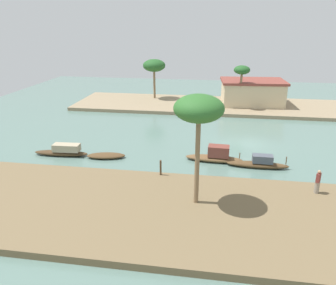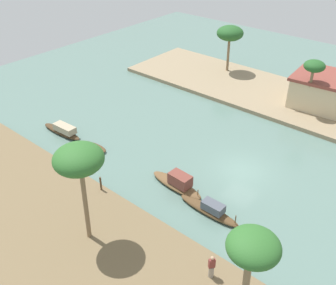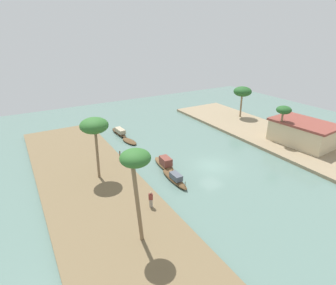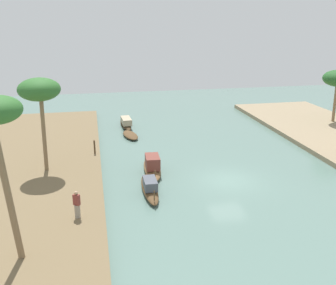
{
  "view_description": "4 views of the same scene",
  "coord_description": "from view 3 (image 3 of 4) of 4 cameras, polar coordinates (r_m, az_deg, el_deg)",
  "views": [
    {
      "loc": [
        -2.45,
        -31.35,
        11.02
      ],
      "look_at": [
        -7.06,
        -2.25,
        0.41
      ],
      "focal_mm": 36.37,
      "sensor_mm": 36.0,
      "label": 1
    },
    {
      "loc": [
        11.27,
        -22.73,
        18.57
      ],
      "look_at": [
        -6.43,
        -1.69,
        0.86
      ],
      "focal_mm": 40.95,
      "sensor_mm": 36.0,
      "label": 2
    },
    {
      "loc": [
        22.33,
        -19.3,
        15.43
      ],
      "look_at": [
        -6.65,
        -2.26,
        1.14
      ],
      "focal_mm": 28.88,
      "sensor_mm": 36.0,
      "label": 3
    },
    {
      "loc": [
        23.35,
        -9.08,
        10.94
      ],
      "look_at": [
        -6.88,
        -3.01,
        0.85
      ],
      "focal_mm": 40.4,
      "sensor_mm": 36.0,
      "label": 4
    }
  ],
  "objects": [
    {
      "name": "sampan_near_left_bank",
      "position": [
        39.78,
        -8.15,
        0.27
      ],
      "size": [
        3.39,
        1.72,
        0.4
      ],
      "rotation": [
        0.0,
        0.0,
        0.17
      ],
      "color": "brown",
      "rests_on": "river_water"
    },
    {
      "name": "riverbank_left",
      "position": [
        27.57,
        -14.18,
        -11.28
      ],
      "size": [
        43.91,
        10.08,
        0.42
      ],
      "primitive_type": "cube",
      "color": "brown",
      "rests_on": "ground"
    },
    {
      "name": "riverbank_right",
      "position": [
        42.77,
        23.81,
        0.13
      ],
      "size": [
        43.91,
        10.08,
        0.42
      ],
      "primitive_type": "cube",
      "color": "#937F60",
      "rests_on": "ground"
    },
    {
      "name": "palm_tree_right_short",
      "position": [
        50.42,
        15.46,
        10.28
      ],
      "size": [
        3.15,
        3.15,
        5.51
      ],
      "color": "#7F6647",
      "rests_on": "riverbank_right"
    },
    {
      "name": "palm_tree_left_near",
      "position": [
        28.33,
        -15.31,
        3.29
      ],
      "size": [
        2.9,
        2.9,
        6.73
      ],
      "color": "#7F6647",
      "rests_on": "riverbank_left"
    },
    {
      "name": "sampan_downstream_large",
      "position": [
        29.55,
        1.44,
        -7.62
      ],
      "size": [
        4.86,
        1.01,
        1.06
      ],
      "rotation": [
        0.0,
        0.0,
        -0.01
      ],
      "color": "brown",
      "rests_on": "river_water"
    },
    {
      "name": "palm_tree_right_tall",
      "position": [
        39.86,
        23.22,
        6.09
      ],
      "size": [
        2.0,
        2.0,
        5.39
      ],
      "color": "#7F6647",
      "rests_on": "riverbank_right"
    },
    {
      "name": "riverside_building",
      "position": [
        41.93,
        26.56,
        1.89
      ],
      "size": [
        8.64,
        6.21,
        3.21
      ],
      "rotation": [
        0.0,
        0.0,
        0.08
      ],
      "color": "beige",
      "rests_on": "riverbank_right"
    },
    {
      "name": "sampan_with_red_awning",
      "position": [
        32.39,
        -0.68,
        -4.45
      ],
      "size": [
        4.76,
        1.46,
        1.37
      ],
      "rotation": [
        0.0,
        0.0,
        -0.05
      ],
      "color": "brown",
      "rests_on": "river_water"
    },
    {
      "name": "sampan_open_hull",
      "position": [
        42.99,
        -10.22,
        2.22
      ],
      "size": [
        4.79,
        1.21,
        1.05
      ],
      "rotation": [
        0.0,
        0.0,
        0.05
      ],
      "color": "#47331E",
      "rests_on": "river_water"
    },
    {
      "name": "person_on_near_bank",
      "position": [
        24.91,
        -3.65,
        -12.05
      ],
      "size": [
        0.43,
        0.43,
        1.6
      ],
      "rotation": [
        0.0,
        0.0,
        0.99
      ],
      "color": "gray",
      "rests_on": "riverbank_left"
    },
    {
      "name": "river_water",
      "position": [
        33.3,
        9.23,
        -4.9
      ],
      "size": [
        71.62,
        71.62,
        0.0
      ],
      "primitive_type": "plane",
      "color": "slate",
      "rests_on": "ground"
    },
    {
      "name": "palm_tree_left_far",
      "position": [
        18.31,
        -6.87,
        -4.3
      ],
      "size": [
        2.13,
        2.13,
        7.61
      ],
      "color": "#7F6647",
      "rests_on": "riverbank_left"
    },
    {
      "name": "mooring_post",
      "position": [
        33.78,
        -10.11,
        -2.67
      ],
      "size": [
        0.14,
        0.14,
        1.14
      ],
      "primitive_type": "cylinder",
      "color": "#4C3823",
      "rests_on": "riverbank_left"
    }
  ]
}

